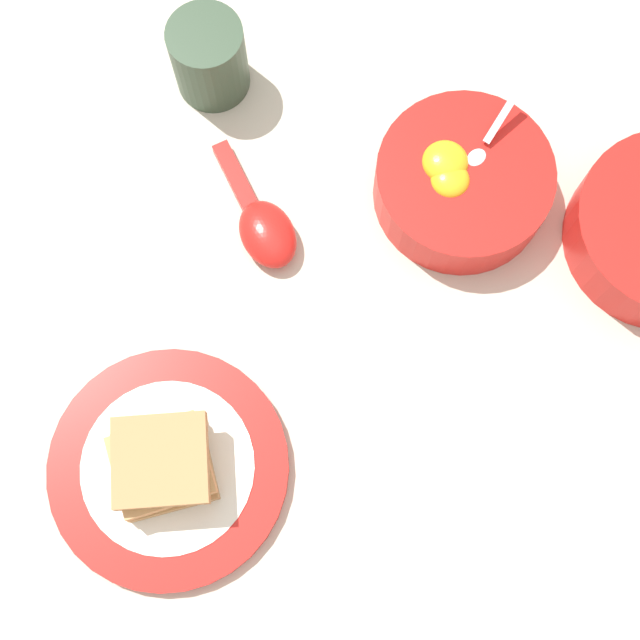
% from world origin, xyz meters
% --- Properties ---
extents(ground_plane, '(3.00, 3.00, 0.00)m').
position_xyz_m(ground_plane, '(0.00, 0.00, 0.00)').
color(ground_plane, beige).
extents(egg_bowl, '(0.17, 0.17, 0.08)m').
position_xyz_m(egg_bowl, '(-0.15, 0.04, 0.03)').
color(egg_bowl, red).
rests_on(egg_bowl, ground_plane).
extents(toast_plate, '(0.22, 0.22, 0.02)m').
position_xyz_m(toast_plate, '(0.24, 0.04, 0.01)').
color(toast_plate, red).
rests_on(toast_plate, ground_plane).
extents(toast_sandwich, '(0.11, 0.11, 0.05)m').
position_xyz_m(toast_sandwich, '(0.24, 0.04, 0.04)').
color(toast_sandwich, tan).
rests_on(toast_sandwich, toast_plate).
extents(soup_spoon, '(0.08, 0.15, 0.03)m').
position_xyz_m(soup_spoon, '(0.02, -0.07, 0.01)').
color(soup_spoon, red).
rests_on(soup_spoon, ground_plane).
extents(drinking_cup, '(0.07, 0.07, 0.09)m').
position_xyz_m(drinking_cup, '(-0.06, -0.22, 0.05)').
color(drinking_cup, '#334733').
rests_on(drinking_cup, ground_plane).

